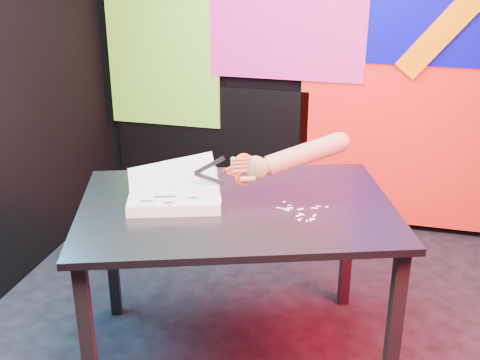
# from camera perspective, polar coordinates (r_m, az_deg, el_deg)

# --- Properties ---
(room) EXTENTS (3.01, 3.01, 2.71)m
(room) POSITION_cam_1_polar(r_m,az_deg,el_deg) (2.24, 4.19, 11.12)
(room) COLOR #26262F
(room) RESTS_ON ground
(backdrop) EXTENTS (2.88, 0.05, 2.08)m
(backdrop) POSITION_cam_1_polar(r_m,az_deg,el_deg) (3.73, 9.11, 9.27)
(backdrop) COLOR red
(backdrop) RESTS_ON ground
(work_table) EXTENTS (1.49, 1.23, 0.75)m
(work_table) POSITION_cam_1_polar(r_m,az_deg,el_deg) (2.51, -0.33, -4.06)
(work_table) COLOR black
(work_table) RESTS_ON ground
(printout_stack) EXTENTS (0.45, 0.37, 0.20)m
(printout_stack) POSITION_cam_1_polar(r_m,az_deg,el_deg) (2.50, -6.20, -1.63)
(printout_stack) COLOR beige
(printout_stack) RESTS_ON work_table
(scissors) EXTENTS (0.22, 0.12, 0.14)m
(scissors) POSITION_cam_1_polar(r_m,az_deg,el_deg) (2.45, -0.07, 0.98)
(scissors) COLOR #9EA3B5
(scissors) RESTS_ON printout_stack
(hand_forearm) EXTENTS (0.45, 0.26, 0.18)m
(hand_forearm) POSITION_cam_1_polar(r_m,az_deg,el_deg) (2.50, 5.36, 2.26)
(hand_forearm) COLOR #825B47
(hand_forearm) RESTS_ON work_table
(paper_clippings) EXTENTS (0.21, 0.17, 0.00)m
(paper_clippings) POSITION_cam_1_polar(r_m,az_deg,el_deg) (2.43, 5.85, -2.96)
(paper_clippings) COLOR silver
(paper_clippings) RESTS_ON work_table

